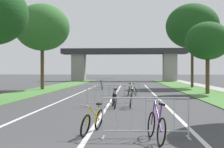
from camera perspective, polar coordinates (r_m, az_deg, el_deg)
name	(u,v)px	position (r m, az deg, el deg)	size (l,w,h in m)	color
grass_verge_left	(46,89)	(29.47, -12.22, -2.77)	(3.13, 59.20, 0.05)	#477A38
grass_verge_right	(193,90)	(28.95, 14.78, -2.84)	(3.13, 59.20, 0.05)	#477A38
sidewalk_path_right	(220,90)	(29.53, 19.48, -2.76)	(1.80, 59.20, 0.08)	#9E9B93
lane_stripe_center	(114,96)	(21.34, 0.40, -4.08)	(0.14, 34.25, 0.01)	silver
lane_stripe_right_lane	(156,96)	(21.38, 8.17, -4.07)	(0.14, 34.25, 0.01)	silver
lane_stripe_left_lane	(73,96)	(21.68, -7.26, -4.01)	(0.14, 34.25, 0.01)	silver
overpass_bridge	(124,58)	(53.09, 2.22, 2.91)	(21.41, 3.41, 5.58)	#2D2D30
tree_left_maple_mid	(42,28)	(29.24, -12.83, 8.41)	(5.03, 5.03, 7.88)	#4C3823
tree_right_cypress_far	(208,41)	(24.11, 17.32, 5.85)	(3.34, 3.34, 5.40)	#4C3823
tree_right_oak_mid	(192,26)	(33.24, 14.68, 8.57)	(5.46, 5.46, 8.70)	#3D2D1E
crowd_barrier_nearest	(145,118)	(8.01, 6.23, -8.11)	(2.26, 0.50, 1.05)	#ADADB2
crowd_barrier_second	(110,96)	(14.94, -0.47, -4.08)	(2.25, 0.44, 1.05)	#ADADB2
crowd_barrier_third	(124,88)	(21.84, 2.15, -2.62)	(2.26, 0.50, 1.05)	#ADADB2
crowd_barrier_fourth	(103,84)	(28.89, -1.73, -1.85)	(2.26, 0.48, 1.05)	#ADADB2
bicycle_teal_0	(102,86)	(28.45, -1.93, -2.17)	(0.52, 1.71, 1.00)	black
bicycle_green_1	(131,100)	(14.52, 3.53, -4.75)	(0.47, 1.70, 0.98)	black
bicycle_white_2	(133,90)	(22.24, 4.00, -2.98)	(0.61, 1.68, 0.91)	black
bicycle_black_3	(114,100)	(14.50, 0.41, -4.79)	(0.45, 1.64, 0.93)	black
bicycle_orange_4	(129,91)	(21.32, 3.17, -3.10)	(0.43, 1.70, 0.91)	black
bicycle_purple_5	(156,126)	(7.67, 8.21, -9.53)	(0.51, 1.67, 1.00)	black
bicycle_yellow_6	(93,121)	(8.57, -3.55, -8.73)	(0.54, 1.69, 0.85)	black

